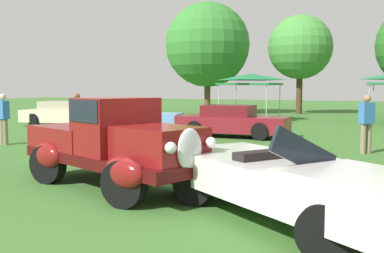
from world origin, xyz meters
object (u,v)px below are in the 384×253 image
Objects in this scene: show_car_burgundy at (232,121)px; show_car_skyblue at (128,118)px; spectator_by_row at (77,114)px; neighbor_convertible at (296,181)px; spectator_between_cars at (3,117)px; show_car_cream at (63,114)px; spectator_near_truck at (367,122)px; canopy_tent_left_field at (250,78)px; feature_pickup_truck at (114,142)px.

show_car_skyblue is at bearing -179.84° from show_car_burgundy.
neighbor_convertible is at bearing -34.61° from spectator_by_row.
spectator_between_cars is at bearing -116.09° from spectator_by_row.
spectator_between_cars reaches higher than show_car_cream.
show_car_burgundy is (4.78, 0.01, -0.00)m from show_car_skyblue.
spectator_near_truck is 0.55× the size of canopy_tent_left_field.
show_car_cream and show_car_skyblue have the same top height.
neighbor_convertible is at bearing -69.61° from canopy_tent_left_field.
show_car_skyblue is (-9.45, 9.75, 0.02)m from neighbor_convertible.
neighbor_convertible is at bearing -10.44° from feature_pickup_truck.
show_car_cream is 7.32m from spectator_between_cars.
spectator_by_row is 0.55× the size of canopy_tent_left_field.
spectator_by_row is (-9.50, 6.56, 0.33)m from neighbor_convertible.
feature_pickup_truck is 10.83m from show_car_skyblue.
neighbor_convertible is 7.41m from spectator_near_truck.
show_car_burgundy is 2.54× the size of spectator_near_truck.
spectator_near_truck and spectator_by_row have the same top height.
spectator_by_row is (-9.84, -0.84, 0.00)m from spectator_near_truck.
show_car_cream is (-13.99, 10.74, 0.02)m from neighbor_convertible.
neighbor_convertible is 1.09× the size of show_car_cream.
spectator_between_cars and spectator_by_row have the same top height.
show_car_cream is at bearing 174.01° from show_car_burgundy.
spectator_between_cars is (-1.18, -5.52, 0.31)m from show_car_skyblue.
spectator_near_truck is at bearing 59.84° from feature_pickup_truck.
show_car_cream is 2.54× the size of spectator_by_row.
feature_pickup_truck reaches higher than neighbor_convertible.
show_car_skyblue is at bearing 89.19° from spectator_by_row.
show_car_cream is 14.71m from spectator_near_truck.
show_car_skyblue is 4.78m from show_car_burgundy.
show_car_skyblue is 5.65m from spectator_between_cars.
spectator_near_truck is 1.00× the size of spectator_by_row.
show_car_cream and show_car_burgundy have the same top height.
spectator_by_row is (1.14, 2.32, 0.00)m from spectator_between_cars.
canopy_tent_left_field is (2.64, 11.89, 1.51)m from spectator_by_row.
show_car_skyblue is at bearing 122.87° from feature_pickup_truck.
spectator_between_cars is at bearing -104.90° from canopy_tent_left_field.
show_car_cream is 0.90× the size of show_car_skyblue.
feature_pickup_truck is 8.36m from spectator_by_row.
canopy_tent_left_field is at bearing 104.08° from show_car_burgundy.
feature_pickup_truck reaches higher than spectator_by_row.
neighbor_convertible is 11.45m from spectator_between_cars.
feature_pickup_truck is 1.04× the size of show_car_cream.
show_car_burgundy is 8.13m from spectator_between_cars.
show_car_burgundy is at bearing 96.89° from feature_pickup_truck.
feature_pickup_truck is 1.45× the size of canopy_tent_left_field.
show_car_cream is 6.14m from spectator_by_row.
canopy_tent_left_field reaches higher than show_car_cream.
show_car_cream is at bearing -132.80° from canopy_tent_left_field.
spectator_between_cars reaches higher than neighbor_convertible.
feature_pickup_truck is 18.15m from canopy_tent_left_field.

